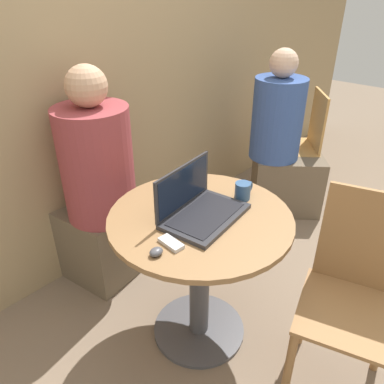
{
  "coord_description": "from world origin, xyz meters",
  "views": [
    {
      "loc": [
        -1.05,
        -0.89,
        1.63
      ],
      "look_at": [
        0.0,
        0.05,
        0.83
      ],
      "focal_mm": 35.0,
      "sensor_mm": 36.0,
      "label": 1
    }
  ],
  "objects_px": {
    "laptop": "(199,207)",
    "chair_empty": "(353,298)",
    "cell_phone": "(171,243)",
    "person_seated": "(94,200)"
  },
  "relations": [
    {
      "from": "cell_phone",
      "to": "chair_empty",
      "type": "bearing_deg",
      "value": -51.34
    },
    {
      "from": "laptop",
      "to": "chair_empty",
      "type": "distance_m",
      "value": 0.74
    },
    {
      "from": "cell_phone",
      "to": "chair_empty",
      "type": "xyz_separation_m",
      "value": [
        0.47,
        -0.58,
        -0.25
      ]
    },
    {
      "from": "cell_phone",
      "to": "laptop",
      "type": "bearing_deg",
      "value": 13.6
    },
    {
      "from": "chair_empty",
      "to": "person_seated",
      "type": "distance_m",
      "value": 1.42
    },
    {
      "from": "person_seated",
      "to": "cell_phone",
      "type": "bearing_deg",
      "value": -102.61
    },
    {
      "from": "cell_phone",
      "to": "person_seated",
      "type": "bearing_deg",
      "value": 77.39
    },
    {
      "from": "laptop",
      "to": "cell_phone",
      "type": "relative_size",
      "value": 3.62
    },
    {
      "from": "laptop",
      "to": "cell_phone",
      "type": "xyz_separation_m",
      "value": [
        -0.23,
        -0.06,
        -0.04
      ]
    },
    {
      "from": "person_seated",
      "to": "laptop",
      "type": "bearing_deg",
      "value": -86.06
    }
  ]
}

